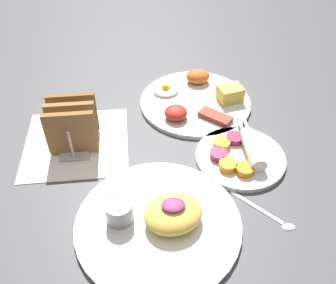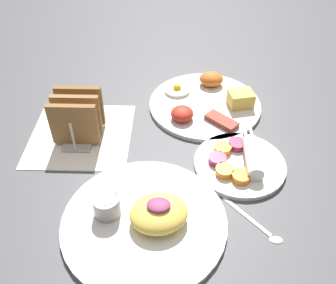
% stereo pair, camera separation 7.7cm
% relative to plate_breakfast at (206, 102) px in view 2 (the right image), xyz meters
% --- Properties ---
extents(ground_plane, '(3.00, 3.00, 0.00)m').
position_rel_plate_breakfast_xyz_m(ground_plane, '(-0.09, -0.19, -0.01)').
color(ground_plane, '#47474C').
extents(napkin_flat, '(0.22, 0.22, 0.00)m').
position_rel_plate_breakfast_xyz_m(napkin_flat, '(-0.28, -0.12, -0.01)').
color(napkin_flat, white).
rests_on(napkin_flat, ground_plane).
extents(plate_breakfast, '(0.27, 0.27, 0.05)m').
position_rel_plate_breakfast_xyz_m(plate_breakfast, '(0.00, 0.00, 0.00)').
color(plate_breakfast, white).
rests_on(plate_breakfast, ground_plane).
extents(plate_condiments, '(0.18, 0.19, 0.04)m').
position_rel_plate_breakfast_xyz_m(plate_condiments, '(0.06, -0.20, 0.00)').
color(plate_condiments, white).
rests_on(plate_condiments, ground_plane).
extents(plate_foreground, '(0.29, 0.29, 0.06)m').
position_rel_plate_breakfast_xyz_m(plate_foreground, '(-0.12, -0.35, 0.00)').
color(plate_foreground, white).
rests_on(plate_foreground, ground_plane).
extents(toast_rack, '(0.10, 0.12, 0.10)m').
position_rel_plate_breakfast_xyz_m(toast_rack, '(-0.28, -0.12, 0.04)').
color(toast_rack, '#B7B7BC').
rests_on(toast_rack, ground_plane).
extents(teaspoon, '(0.10, 0.10, 0.01)m').
position_rel_plate_breakfast_xyz_m(teaspoon, '(0.08, -0.35, -0.01)').
color(teaspoon, silver).
rests_on(teaspoon, ground_plane).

